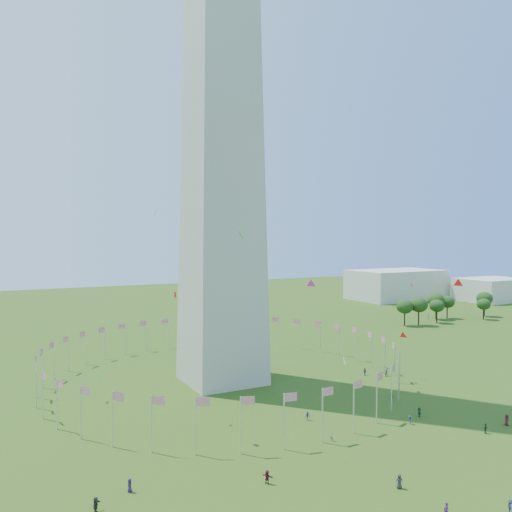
% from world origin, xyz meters
% --- Properties ---
extents(ground, '(600.00, 600.00, 0.00)m').
position_xyz_m(ground, '(0.00, 0.00, 0.00)').
color(ground, '#284510').
rests_on(ground, ground).
extents(washington_monument, '(16.80, 16.80, 169.00)m').
position_xyz_m(washington_monument, '(0.00, 50.00, 84.50)').
color(washington_monument, '#BDB8A8').
rests_on(washington_monument, ground).
extents(flag_ring, '(80.24, 80.24, 9.00)m').
position_xyz_m(flag_ring, '(-0.00, 50.00, 4.50)').
color(flag_ring, silver).
rests_on(flag_ring, ground).
extents(gov_building_east_a, '(50.00, 30.00, 16.00)m').
position_xyz_m(gov_building_east_a, '(150.00, 150.00, 8.00)').
color(gov_building_east_a, beige).
rests_on(gov_building_east_a, ground).
extents(gov_building_east_b, '(35.00, 25.00, 12.00)m').
position_xyz_m(gov_building_east_b, '(190.00, 120.00, 6.00)').
color(gov_building_east_b, beige).
rests_on(gov_building_east_b, ground).
extents(crowd, '(93.12, 68.72, 1.98)m').
position_xyz_m(crowd, '(10.45, 6.86, 0.90)').
color(crowd, '#571317').
rests_on(crowd, ground).
extents(kites_aloft, '(110.38, 63.79, 36.95)m').
position_xyz_m(kites_aloft, '(20.14, 20.77, 20.07)').
color(kites_aloft, red).
rests_on(kites_aloft, ground).
extents(tree_line_east, '(53.65, 15.58, 10.68)m').
position_xyz_m(tree_line_east, '(113.37, 85.42, 4.98)').
color(tree_line_east, '#264D19').
rests_on(tree_line_east, ground).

